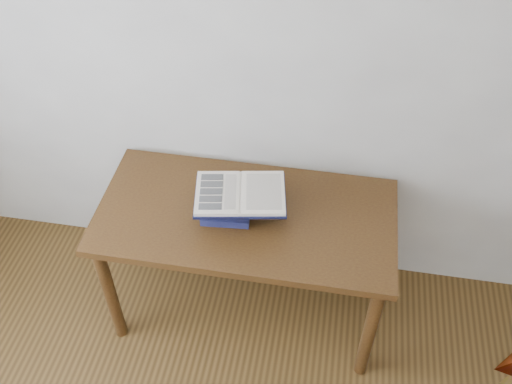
# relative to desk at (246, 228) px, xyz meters

# --- Properties ---
(desk) EXTENTS (1.32, 0.66, 0.71)m
(desk) POSITION_rel_desk_xyz_m (0.00, 0.00, 0.00)
(desk) COLOR #482F12
(desk) RESTS_ON ground
(book_stack) EXTENTS (0.24, 0.21, 0.13)m
(book_stack) POSITION_rel_desk_xyz_m (-0.08, 0.00, 0.16)
(book_stack) COLOR #191B4C
(book_stack) RESTS_ON desk
(open_book) EXTENTS (0.42, 0.33, 0.03)m
(open_book) POSITION_rel_desk_xyz_m (-0.02, -0.02, 0.24)
(open_book) COLOR black
(open_book) RESTS_ON book_stack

